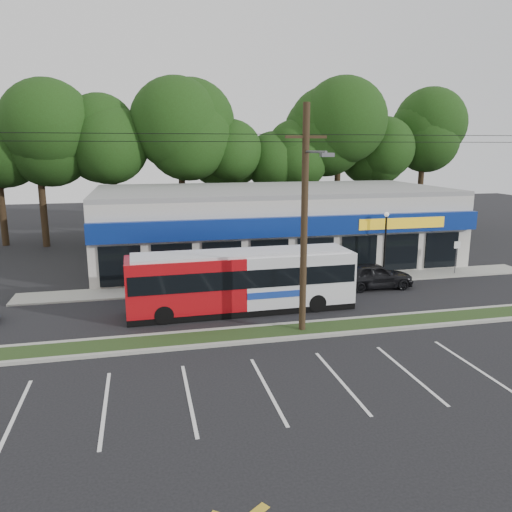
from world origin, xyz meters
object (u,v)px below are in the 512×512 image
Objects in this scene: lamp_post at (385,237)px; car_dark at (374,275)px; sign_post at (457,252)px; pedestrian_a at (246,274)px; pedestrian_b at (344,270)px; metrobus at (242,280)px; utility_pole at (301,213)px.

car_dark is (-1.60, -1.93, -1.90)m from lamp_post.
lamp_post is at bearing 177.42° from sign_post.
sign_post is 14.02m from pedestrian_a.
pedestrian_b is (5.92, -0.56, 0.05)m from pedestrian_a.
sign_post reaches higher than pedestrian_a.
metrobus is at bearing -164.86° from sign_post.
utility_pole is 10.00m from car_dark.
pedestrian_a reaches higher than car_dark.
utility_pole reaches higher than sign_post.
lamp_post is 5.13m from sign_post.
lamp_post reaches higher than car_dark.
lamp_post is 9.18m from pedestrian_a.
sign_post reaches higher than pedestrian_b.
lamp_post is at bearing -38.05° from car_dark.
metrobus reaches higher than pedestrian_a.
lamp_post reaches higher than sign_post.
car_dark is (8.46, 2.37, -0.87)m from metrobus.
pedestrian_b is at bearing 172.27° from pedestrian_a.
utility_pole is 8.86m from pedestrian_a.
pedestrian_a is (-0.83, 7.57, -4.51)m from utility_pole.
metrobus is 4.20m from pedestrian_a.
utility_pole is 4.34× the size of metrobus.
pedestrian_a is (-14.00, -0.07, -0.66)m from sign_post.
pedestrian_b is (-8.08, -0.63, -0.61)m from sign_post.
metrobus reaches higher than pedestrian_b.
metrobus is 2.56× the size of car_dark.
metrobus is at bearing -156.85° from lamp_post.
car_dark is (-6.60, -1.71, -0.79)m from sign_post.
sign_post is at bearing 30.15° from utility_pole.
sign_post is at bearing 14.25° from metrobus.
metrobus is at bearing 14.84° from pedestrian_b.
utility_pole is at bearing -136.05° from lamp_post.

